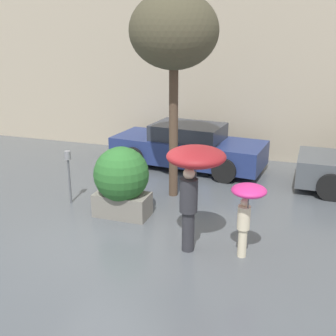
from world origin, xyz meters
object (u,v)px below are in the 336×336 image
(person_child, at_px, (247,203))
(parked_car_near, at_px, (188,147))
(street_tree, at_px, (174,33))
(parking_meter, at_px, (68,166))
(planter_box, at_px, (122,180))
(person_adult, at_px, (194,168))

(person_child, distance_m, parked_car_near, 5.34)
(street_tree, distance_m, parking_meter, 3.84)
(person_child, height_order, parking_meter, person_child)
(planter_box, height_order, parking_meter, planter_box)
(parked_car_near, xyz_separation_m, street_tree, (0.28, -2.26, 3.22))
(planter_box, distance_m, parking_meter, 1.50)
(planter_box, xyz_separation_m, parking_meter, (-1.47, 0.27, 0.08))
(person_child, bearing_deg, planter_box, -151.46)
(person_child, distance_m, street_tree, 4.29)
(planter_box, xyz_separation_m, person_child, (2.83, -0.97, 0.23))
(person_adult, bearing_deg, street_tree, 65.51)
(person_child, xyz_separation_m, parking_meter, (-4.30, 1.23, -0.15))
(parked_car_near, distance_m, street_tree, 3.95)
(person_adult, xyz_separation_m, parked_car_near, (-1.47, 4.70, -0.97))
(person_adult, xyz_separation_m, person_child, (0.96, -0.04, -0.52))
(person_child, relative_size, parked_car_near, 0.31)
(person_adult, bearing_deg, parking_meter, 109.91)
(planter_box, height_order, person_adult, person_adult)
(parked_car_near, relative_size, street_tree, 0.97)
(person_adult, height_order, street_tree, street_tree)
(parking_meter, bearing_deg, parked_car_near, 61.94)
(planter_box, height_order, person_child, planter_box)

